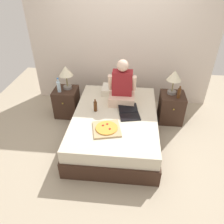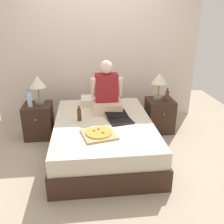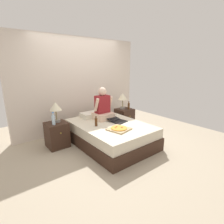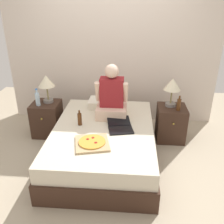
# 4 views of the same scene
# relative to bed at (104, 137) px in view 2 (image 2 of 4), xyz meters

# --- Properties ---
(ground_plane) EXTENTS (5.67, 5.67, 0.00)m
(ground_plane) POSITION_rel_bed_xyz_m (0.00, 0.00, -0.24)
(ground_plane) COLOR tan
(wall_back) EXTENTS (3.67, 0.12, 2.50)m
(wall_back) POSITION_rel_bed_xyz_m (0.00, 1.35, 1.01)
(wall_back) COLOR beige
(wall_back) RESTS_ON ground
(bed) EXTENTS (1.40, 1.98, 0.50)m
(bed) POSITION_rel_bed_xyz_m (0.00, 0.00, 0.00)
(bed) COLOR #382319
(bed) RESTS_ON ground
(nightstand_left) EXTENTS (0.44, 0.47, 0.56)m
(nightstand_left) POSITION_rel_bed_xyz_m (-1.01, 0.62, 0.04)
(nightstand_left) COLOR #382319
(nightstand_left) RESTS_ON ground
(lamp_on_left_nightstand) EXTENTS (0.26, 0.26, 0.45)m
(lamp_on_left_nightstand) POSITION_rel_bed_xyz_m (-0.97, 0.67, 0.64)
(lamp_on_left_nightstand) COLOR gray
(lamp_on_left_nightstand) RESTS_ON nightstand_left
(water_bottle) EXTENTS (0.07, 0.07, 0.28)m
(water_bottle) POSITION_rel_bed_xyz_m (-1.09, 0.53, 0.43)
(water_bottle) COLOR silver
(water_bottle) RESTS_ON nightstand_left
(nightstand_right) EXTENTS (0.44, 0.47, 0.56)m
(nightstand_right) POSITION_rel_bed_xyz_m (1.01, 0.62, 0.04)
(nightstand_right) COLOR #382319
(nightstand_right) RESTS_ON ground
(lamp_on_right_nightstand) EXTENTS (0.26, 0.26, 0.45)m
(lamp_on_right_nightstand) POSITION_rel_bed_xyz_m (0.98, 0.67, 0.64)
(lamp_on_right_nightstand) COLOR gray
(lamp_on_right_nightstand) RESTS_ON nightstand_right
(beer_bottle) EXTENTS (0.06, 0.06, 0.23)m
(beer_bottle) POSITION_rel_bed_xyz_m (1.08, 0.52, 0.41)
(beer_bottle) COLOR #512D14
(beer_bottle) RESTS_ON nightstand_right
(pillow) EXTENTS (0.52, 0.34, 0.12)m
(pillow) POSITION_rel_bed_xyz_m (-0.05, 0.71, 0.31)
(pillow) COLOR silver
(pillow) RESTS_ON bed
(person_seated) EXTENTS (0.47, 0.40, 0.78)m
(person_seated) POSITION_rel_bed_xyz_m (0.08, 0.39, 0.54)
(person_seated) COLOR beige
(person_seated) RESTS_ON bed
(laptop) EXTENTS (0.39, 0.47, 0.07)m
(laptop) POSITION_rel_bed_xyz_m (0.23, -0.00, 0.27)
(laptop) COLOR black
(laptop) RESTS_ON bed
(pizza_box) EXTENTS (0.48, 0.48, 0.05)m
(pizza_box) POSITION_rel_bed_xyz_m (-0.09, -0.42, 0.27)
(pizza_box) COLOR tan
(pizza_box) RESTS_ON bed
(beer_bottle_on_bed) EXTENTS (0.06, 0.06, 0.22)m
(beer_bottle_on_bed) POSITION_rel_bed_xyz_m (-0.34, 0.06, 0.34)
(beer_bottle_on_bed) COLOR #4C2811
(beer_bottle_on_bed) RESTS_ON bed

